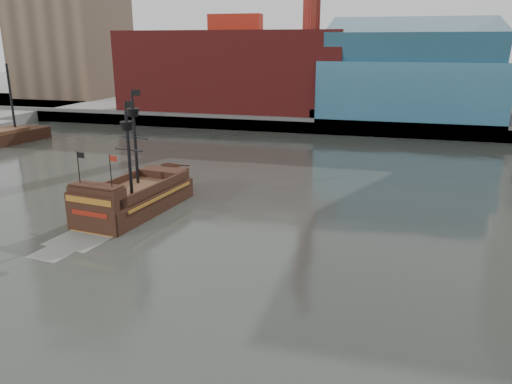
% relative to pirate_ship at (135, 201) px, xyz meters
% --- Properties ---
extents(ground, '(400.00, 400.00, 0.00)m').
position_rel_pirate_ship_xyz_m(ground, '(14.40, -17.44, -1.06)').
color(ground, '#262924').
rests_on(ground, ground).
extents(promenade_far, '(220.00, 60.00, 2.00)m').
position_rel_pirate_ship_xyz_m(promenade_far, '(14.40, 74.56, -0.06)').
color(promenade_far, slate).
rests_on(promenade_far, ground).
extents(seawall, '(220.00, 1.00, 2.60)m').
position_rel_pirate_ship_xyz_m(seawall, '(14.40, 45.06, 0.24)').
color(seawall, '#4C4C49').
rests_on(seawall, ground).
extents(pirate_ship, '(6.56, 16.14, 11.73)m').
position_rel_pirate_ship_xyz_m(pirate_ship, '(0.00, 0.00, 0.00)').
color(pirate_ship, black).
rests_on(pirate_ship, ground).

